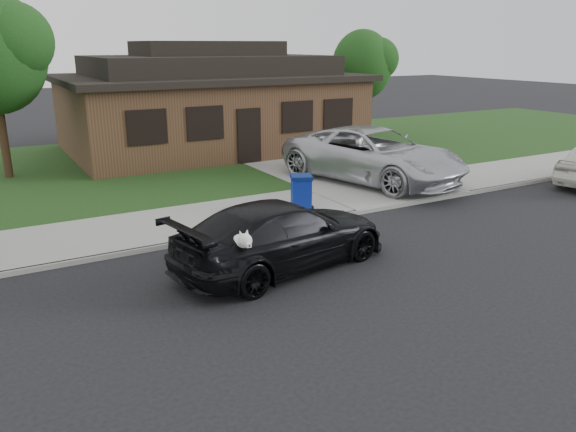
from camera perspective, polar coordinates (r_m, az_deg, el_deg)
ground at (r=11.39m, az=2.07°, el=-7.04°), size 120.00×120.00×0.00m
sidewalk at (r=15.57m, az=-7.59°, el=-0.24°), size 60.00×3.00×0.12m
curb at (r=14.25m, az=-5.31°, el=-1.79°), size 60.00×0.12×0.12m
lawn at (r=22.97m, az=-15.21°, el=4.95°), size 60.00×13.00×0.13m
driveway at (r=22.53m, az=1.78°, el=5.32°), size 4.50×13.00×0.14m
sedan at (r=12.03m, az=-0.61°, el=-1.94°), size 5.34×2.96×1.46m
minivan at (r=19.43m, az=8.66°, el=6.17°), size 4.60×7.06×1.81m
recycling_bin at (r=16.00m, az=1.35°, el=2.46°), size 0.78×0.78×0.99m
house at (r=25.77m, az=-7.98°, el=11.29°), size 12.60×8.60×4.65m
tree_1 at (r=29.17m, az=7.89°, el=15.06°), size 3.15×3.00×5.25m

